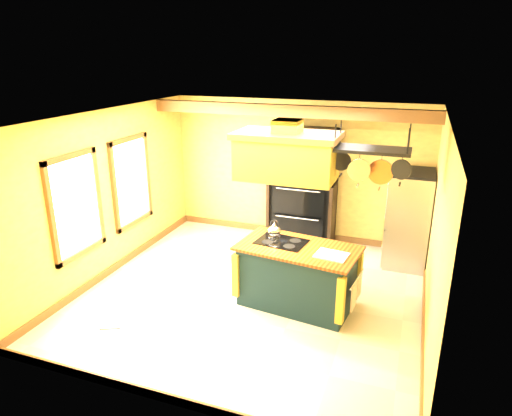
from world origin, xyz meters
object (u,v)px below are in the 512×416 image
Objects in this scene: refrigerator at (408,221)px; pot_rack at (371,157)px; range_hood at (287,154)px; hutch at (302,199)px; kitchen_island at (297,275)px.

pot_rack is at bearing -104.56° from refrigerator.
range_hood is 1.37× the size of pot_rack.
hutch is (-1.44, 2.33, -1.42)m from pot_rack.
range_hood is 0.85× the size of refrigerator.
pot_rack is at bearing 7.49° from kitchen_island.
pot_rack is (0.91, 0.00, 1.82)m from kitchen_island.
pot_rack reaches higher than hutch.
hutch reaches higher than kitchen_island.
pot_rack is (1.10, 0.00, 0.05)m from range_hood.
pot_rack is 0.62× the size of refrigerator.
pot_rack is at bearing 0.14° from range_hood.
refrigerator is at bearing 61.68° from kitchen_island.
kitchen_island is at bearing 0.31° from range_hood.
hutch is at bearing 121.74° from pot_rack.
kitchen_island is 1.78× the size of pot_rack.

